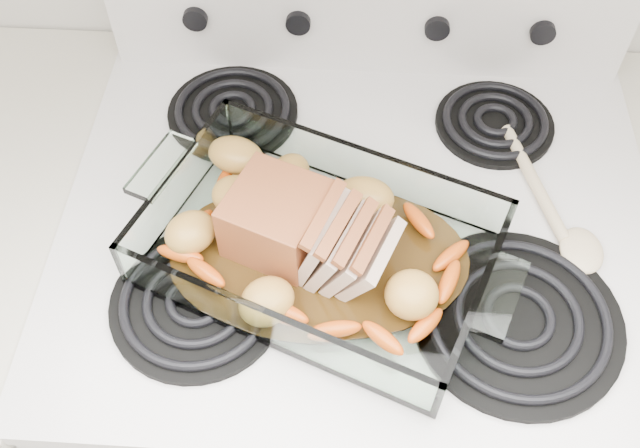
{
  "coord_description": "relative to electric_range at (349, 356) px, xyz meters",
  "views": [
    {
      "loc": [
        -0.02,
        1.08,
        1.68
      ],
      "look_at": [
        -0.05,
        1.58,
        0.99
      ],
      "focal_mm": 40.0,
      "sensor_mm": 36.0,
      "label": 1
    }
  ],
  "objects": [
    {
      "name": "electric_range",
      "position": [
        0.0,
        0.0,
        0.0
      ],
      "size": [
        0.78,
        0.7,
        1.12
      ],
      "color": "silver",
      "rests_on": "ground"
    },
    {
      "name": "baking_dish",
      "position": [
        -0.05,
        -0.09,
        0.48
      ],
      "size": [
        0.4,
        0.26,
        0.08
      ],
      "rotation": [
        0.0,
        0.0,
        -0.38
      ],
      "color": "white",
      "rests_on": "electric_range"
    },
    {
      "name": "pork_roast",
      "position": [
        -0.08,
        -0.09,
        0.51
      ],
      "size": [
        0.2,
        0.11,
        0.09
      ],
      "rotation": [
        0.0,
        0.0,
        0.41
      ],
      "color": "brown",
      "rests_on": "baking_dish"
    },
    {
      "name": "roast_vegetables",
      "position": [
        -0.05,
        -0.05,
        0.49
      ],
      "size": [
        0.39,
        0.21,
        0.05
      ],
      "rotation": [
        0.0,
        0.0,
        0.4
      ],
      "color": "#D54C10",
      "rests_on": "baking_dish"
    },
    {
      "name": "wooden_spoon",
      "position": [
        0.26,
        -0.01,
        0.46
      ],
      "size": [
        0.11,
        0.24,
        0.02
      ],
      "rotation": [
        0.0,
        0.0,
        0.29
      ],
      "color": "#C8B78F",
      "rests_on": "electric_range"
    }
  ]
}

